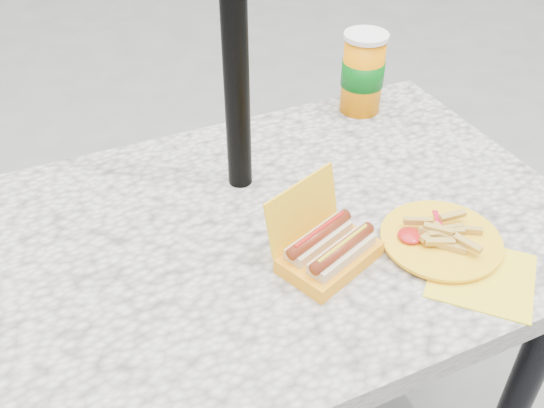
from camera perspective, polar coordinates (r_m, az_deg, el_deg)
name	(u,v)px	position (r m, az deg, el deg)	size (l,w,h in m)	color
picnic_table	(272,265)	(1.25, -0.03, -5.80)	(1.20, 0.80, 0.75)	beige
umbrella_pole	(234,22)	(1.12, -3.59, 16.71)	(0.05, 0.05, 2.20)	black
hotdog_box	(328,249)	(1.08, 5.27, -4.23)	(0.21, 0.19, 0.14)	yellow
fries_plate	(444,242)	(1.17, 15.85, -3.43)	(0.25, 0.34, 0.05)	yellow
soda_cup	(363,73)	(1.52, 8.53, 12.11)	(0.11, 0.11, 0.20)	#FF8802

